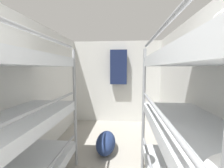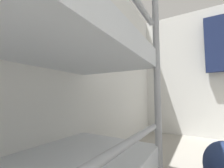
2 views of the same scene
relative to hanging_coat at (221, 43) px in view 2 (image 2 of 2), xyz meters
name	(u,v)px [view 2 (image 2 of 2)]	position (x,y,z in m)	size (l,w,h in m)	color
wall_left	(64,44)	(-1.26, -2.03, -0.41)	(0.06, 4.41, 2.22)	silver
wall_back	(217,71)	(-0.06, 0.15, -0.41)	(2.47, 0.06, 2.22)	silver
hanging_coat	(221,43)	(0.00, 0.00, 0.00)	(0.44, 0.12, 0.90)	#192347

